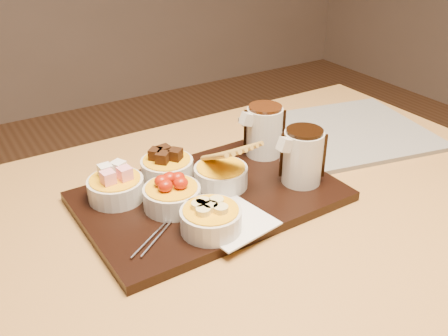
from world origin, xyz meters
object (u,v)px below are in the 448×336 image
dining_table (247,248)px  pitcher_milk_chocolate (264,132)px  serving_board (210,196)px  bowl_strawberries (172,197)px  pitcher_dark_chocolate (303,158)px  newspaper (341,133)px

dining_table → pitcher_milk_chocolate: (0.12, 0.12, 0.17)m
serving_board → bowl_strawberries: 0.08m
dining_table → serving_board: serving_board is taller
serving_board → pitcher_dark_chocolate: size_ratio=4.54×
dining_table → newspaper: newspaper is taller
bowl_strawberries → serving_board: bearing=5.0°
newspaper → pitcher_dark_chocolate: bearing=-137.6°
dining_table → pitcher_dark_chocolate: 0.20m
serving_board → pitcher_dark_chocolate: bearing=-20.0°
bowl_strawberries → newspaper: bowl_strawberries is taller
pitcher_milk_chocolate → bowl_strawberries: bearing=-163.6°
pitcher_dark_chocolate → serving_board: bearing=160.0°
bowl_strawberries → newspaper: (0.48, 0.09, -0.03)m
serving_board → pitcher_milk_chocolate: bearing=21.8°
bowl_strawberries → pitcher_milk_chocolate: size_ratio=0.99×
serving_board → pitcher_milk_chocolate: size_ratio=4.54×
bowl_strawberries → pitcher_dark_chocolate: pitcher_dark_chocolate is taller
dining_table → pitcher_dark_chocolate: bearing=-4.2°
serving_board → bowl_strawberries: (-0.08, -0.01, 0.03)m
bowl_strawberries → pitcher_dark_chocolate: bearing=-11.3°
serving_board → pitcher_milk_chocolate: pitcher_milk_chocolate is taller
dining_table → bowl_strawberries: size_ratio=12.00×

